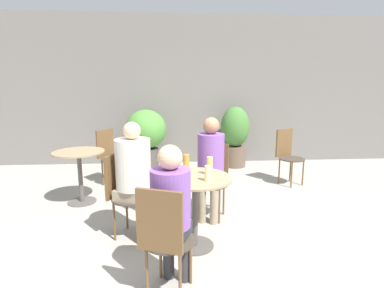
# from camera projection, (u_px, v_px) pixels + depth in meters

# --- Properties ---
(ground_plane) EXTENTS (20.00, 20.00, 0.00)m
(ground_plane) POSITION_uv_depth(u_px,v_px,m) (215.00, 246.00, 3.02)
(ground_plane) COLOR #9E998E
(storefront_wall) EXTENTS (10.00, 0.06, 3.00)m
(storefront_wall) POSITION_uv_depth(u_px,v_px,m) (191.00, 91.00, 6.14)
(storefront_wall) COLOR slate
(storefront_wall) RESTS_ON ground_plane
(cafe_table_near) EXTENTS (0.72, 0.72, 0.73)m
(cafe_table_near) POSITION_uv_depth(u_px,v_px,m) (195.00, 194.00, 2.93)
(cafe_table_near) COLOR #514C47
(cafe_table_near) RESTS_ON ground_plane
(cafe_table_far) EXTENTS (0.68, 0.68, 0.73)m
(cafe_table_far) POSITION_uv_depth(u_px,v_px,m) (79.00, 165.00, 4.08)
(cafe_table_far) COLOR #514C47
(cafe_table_far) RESTS_ON ground_plane
(bistro_chair_0) EXTENTS (0.43, 0.45, 0.90)m
(bistro_chair_0) POSITION_uv_depth(u_px,v_px,m) (213.00, 174.00, 3.69)
(bistro_chair_0) COLOR #42382D
(bistro_chair_0) RESTS_ON ground_plane
(bistro_chair_1) EXTENTS (0.45, 0.43, 0.90)m
(bistro_chair_1) POSITION_uv_depth(u_px,v_px,m) (122.00, 188.00, 3.16)
(bistro_chair_1) COLOR #42382D
(bistro_chair_1) RESTS_ON ground_plane
(bistro_chair_2) EXTENTS (0.43, 0.45, 0.90)m
(bistro_chair_2) POSITION_uv_depth(u_px,v_px,m) (164.00, 234.00, 2.18)
(bistro_chair_2) COLOR #42382D
(bistro_chair_2) RESTS_ON ground_plane
(bistro_chair_3) EXTENTS (0.44, 0.46, 0.90)m
(bistro_chair_3) POSITION_uv_depth(u_px,v_px,m) (288.00, 152.00, 4.93)
(bistro_chair_3) COLOR #42382D
(bistro_chair_3) RESTS_ON ground_plane
(bistro_chair_4) EXTENTS (0.44, 0.42, 0.90)m
(bistro_chair_4) POSITION_uv_depth(u_px,v_px,m) (143.00, 171.00, 3.81)
(bistro_chair_4) COLOR #42382D
(bistro_chair_4) RESTS_ON ground_plane
(bistro_chair_5) EXTENTS (0.46, 0.46, 0.90)m
(bistro_chair_5) POSITION_uv_depth(u_px,v_px,m) (109.00, 152.00, 4.89)
(bistro_chair_5) COLOR #42382D
(bistro_chair_5) RESTS_ON ground_plane
(seated_person_0) EXTENTS (0.36, 0.37, 1.24)m
(seated_person_0) POSITION_uv_depth(u_px,v_px,m) (211.00, 160.00, 3.51)
(seated_person_0) COLOR gray
(seated_person_0) RESTS_ON ground_plane
(seated_person_1) EXTENTS (0.43, 0.41, 1.24)m
(seated_person_1) POSITION_uv_depth(u_px,v_px,m) (135.00, 172.00, 3.08)
(seated_person_1) COLOR gray
(seated_person_1) RESTS_ON ground_plane
(seated_person_2) EXTENTS (0.35, 0.37, 1.17)m
(seated_person_2) POSITION_uv_depth(u_px,v_px,m) (171.00, 205.00, 2.29)
(seated_person_2) COLOR #2D2D33
(seated_person_2) RESTS_ON ground_plane
(beer_glass_0) EXTENTS (0.06, 0.06, 0.14)m
(beer_glass_0) POSITION_uv_depth(u_px,v_px,m) (183.00, 174.00, 2.76)
(beer_glass_0) COLOR #DBC65B
(beer_glass_0) RESTS_ON cafe_table_near
(beer_glass_1) EXTENTS (0.06, 0.06, 0.15)m
(beer_glass_1) POSITION_uv_depth(u_px,v_px,m) (208.00, 173.00, 2.77)
(beer_glass_1) COLOR beige
(beer_glass_1) RESTS_ON cafe_table_near
(beer_glass_2) EXTENTS (0.06, 0.06, 0.18)m
(beer_glass_2) POSITION_uv_depth(u_px,v_px,m) (210.00, 166.00, 2.96)
(beer_glass_2) COLOR #DBC65B
(beer_glass_2) RESTS_ON cafe_table_near
(beer_glass_3) EXTENTS (0.06, 0.06, 0.19)m
(beer_glass_3) POSITION_uv_depth(u_px,v_px,m) (186.00, 164.00, 3.02)
(beer_glass_3) COLOR #B28433
(beer_glass_3) RESTS_ON cafe_table_near
(potted_plant_0) EXTENTS (0.78, 0.78, 1.16)m
(potted_plant_0) POSITION_uv_depth(u_px,v_px,m) (146.00, 134.00, 5.77)
(potted_plant_0) COLOR #47423D
(potted_plant_0) RESTS_ON ground_plane
(potted_plant_1) EXTENTS (0.57, 0.57, 1.20)m
(potted_plant_1) POSITION_uv_depth(u_px,v_px,m) (235.00, 134.00, 5.95)
(potted_plant_1) COLOR brown
(potted_plant_1) RESTS_ON ground_plane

